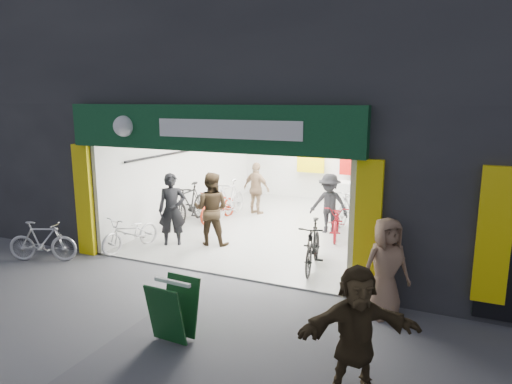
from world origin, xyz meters
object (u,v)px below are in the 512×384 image
Objects in this scene: bike_right_front at (313,245)px; sandwich_board at (173,309)px; bike_left_front at (131,233)px; pedestrian_near at (386,268)px; parked_bike at (43,241)px.

sandwich_board is (-1.03, -3.71, -0.02)m from bike_right_front.
bike_right_front is at bearing 19.17° from bike_left_front.
bike_right_front is at bearing 98.81° from pedestrian_near.
parked_bike is 4.98m from sandwich_board.
pedestrian_near reaches higher than bike_left_front.
sandwich_board is (3.38, -3.15, 0.08)m from bike_left_front.
bike_left_front is at bearing 178.89° from bike_right_front.
bike_right_front is 6.05m from parked_bike.
pedestrian_near is at bearing -109.32° from parked_bike.
bike_left_front is 4.44m from bike_right_front.
sandwich_board reaches higher than bike_left_front.
sandwich_board is (-2.77, -2.13, -0.34)m from pedestrian_near.
bike_left_front is 1.07× the size of parked_bike.
bike_left_front is 1.94m from parked_bike.
bike_right_front is 3.85m from sandwich_board.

